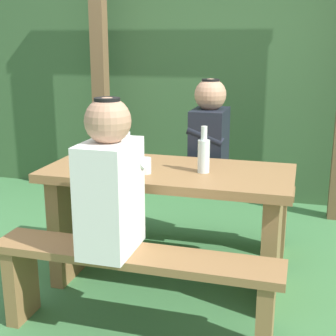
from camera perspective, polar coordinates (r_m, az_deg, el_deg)
ground_plane at (r=2.97m, az=-0.00°, el=-13.26°), size 12.00×12.00×0.00m
hedge_backdrop at (r=4.70m, az=7.22°, el=10.22°), size 6.40×0.84×2.06m
pergola_post_left at (r=4.30m, az=-8.08°, el=10.44°), size 0.12×0.12×2.16m
picnic_table at (r=2.78m, az=-0.00°, el=-4.50°), size 1.40×0.64×0.70m
bench_near at (r=2.33m, az=-4.06°, el=-12.80°), size 1.40×0.24×0.45m
bench_far at (r=3.37m, az=2.75°, el=-3.87°), size 1.40×0.24×0.45m
person_white_shirt at (r=2.20m, az=-6.92°, el=-1.69°), size 0.25×0.35×0.72m
person_black_coat at (r=3.22m, az=4.94°, el=3.68°), size 0.25×0.35×0.72m
drinking_glass at (r=2.61m, az=-2.77°, el=0.29°), size 0.07×0.07×0.09m
bottle_left at (r=2.62m, az=4.28°, el=1.68°), size 0.07×0.07×0.26m
bottle_right at (r=2.71m, az=-4.78°, el=1.76°), size 0.06×0.06×0.21m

